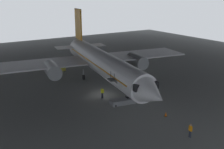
% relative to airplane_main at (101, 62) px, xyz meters
% --- Properties ---
extents(ground_plane, '(110.00, 110.00, 0.00)m').
position_rel_airplane_main_xyz_m(ground_plane, '(-2.57, -5.92, -3.50)').
color(ground_plane, slate).
extents(airplane_main, '(36.68, 37.59, 11.74)m').
position_rel_airplane_main_xyz_m(airplane_main, '(0.00, 0.00, 0.00)').
color(airplane_main, white).
rests_on(airplane_main, ground_plane).
extents(boarding_stairs, '(4.43, 2.12, 4.72)m').
position_rel_airplane_main_xyz_m(boarding_stairs, '(-2.33, -10.18, -2.77)').
color(boarding_stairs, slate).
rests_on(boarding_stairs, ground_plane).
extents(crew_worker_near_nose, '(0.27, 0.55, 1.58)m').
position_rel_airplane_main_xyz_m(crew_worker_near_nose, '(-1.72, -21.67, -2.60)').
color(crew_worker_near_nose, '#232838').
rests_on(crew_worker_near_nose, ground_plane).
extents(crew_worker_by_stairs, '(0.35, 0.51, 1.63)m').
position_rel_airplane_main_xyz_m(crew_worker_by_stairs, '(-3.84, -6.89, -2.57)').
color(crew_worker_by_stairs, '#232838').
rests_on(crew_worker_by_stairs, ground_plane).
extents(traffic_cone_orange, '(0.36, 0.36, 0.60)m').
position_rel_airplane_main_xyz_m(traffic_cone_orange, '(-0.24, -16.42, -3.21)').
color(traffic_cone_orange, black).
rests_on(traffic_cone_orange, ground_plane).
extents(baggage_tug, '(1.48, 2.31, 0.90)m').
position_rel_airplane_main_xyz_m(baggage_tug, '(-3.29, 10.11, -2.98)').
color(baggage_tug, yellow).
rests_on(baggage_tug, ground_plane).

